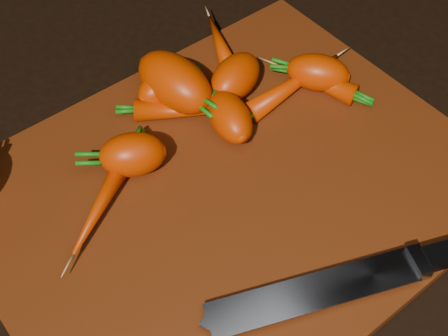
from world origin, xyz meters
TOP-DOWN VIEW (x-y plane):
  - ground at (0.00, 0.00)m, footprint 2.00×2.00m
  - cutting_board at (0.00, 0.00)m, footprint 0.50×0.40m
  - carrot_1 at (-0.06, 0.08)m, footprint 0.08×0.07m
  - carrot_2 at (0.03, 0.13)m, footprint 0.07×0.11m
  - carrot_3 at (0.05, 0.06)m, footprint 0.06×0.08m
  - carrot_4 at (0.09, 0.10)m, footprint 0.09×0.07m
  - carrot_5 at (0.02, 0.14)m, footprint 0.07×0.05m
  - carrot_6 at (0.17, 0.05)m, footprint 0.08×0.08m
  - carrot_7 at (0.12, 0.17)m, footprint 0.06×0.11m
  - carrot_8 at (0.14, 0.06)m, footprint 0.14×0.03m
  - carrot_9 at (0.17, 0.05)m, footprint 0.06×0.10m
  - carrot_10 at (-0.11, 0.06)m, footprint 0.13×0.10m
  - carrot_11 at (0.01, 0.11)m, footprint 0.09×0.08m
  - knife at (-0.00, -0.15)m, footprint 0.31×0.14m

SIDE VIEW (x-z plane):
  - ground at x=0.00m, z-range -0.01..0.00m
  - cutting_board at x=0.00m, z-range 0.00..0.01m
  - knife at x=0.00m, z-range 0.01..0.03m
  - carrot_7 at x=0.12m, z-range 0.01..0.03m
  - carrot_8 at x=0.14m, z-range 0.01..0.04m
  - carrot_10 at x=-0.11m, z-range 0.01..0.04m
  - carrot_9 at x=0.17m, z-range 0.01..0.04m
  - carrot_11 at x=0.01m, z-range 0.01..0.04m
  - carrot_5 at x=0.02m, z-range 0.01..0.05m
  - carrot_3 at x=0.05m, z-range 0.01..0.05m
  - carrot_6 at x=0.17m, z-range 0.01..0.05m
  - carrot_1 at x=-0.06m, z-range 0.01..0.06m
  - carrot_4 at x=0.09m, z-range 0.01..0.06m
  - carrot_2 at x=0.03m, z-range 0.01..0.07m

